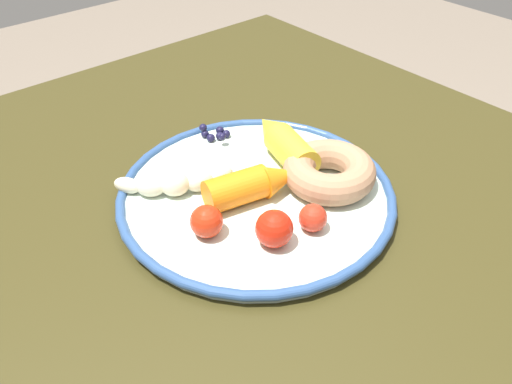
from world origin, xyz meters
The scene contains 10 objects.
dining_table centered at (0.00, 0.00, 0.67)m, with size 0.97×0.84×0.77m.
plate centered at (0.00, -0.03, 0.78)m, with size 0.34×0.34×0.02m.
banana centered at (-0.07, -0.10, 0.80)m, with size 0.09×0.13×0.03m.
carrot_orange centered at (0.01, -0.03, 0.80)m, with size 0.07×0.13×0.04m.
carrot_yellow centered at (-0.04, 0.05, 0.81)m, with size 0.14×0.08×0.04m.
donut centered at (0.05, 0.05, 0.80)m, with size 0.12×0.12×0.04m, color tan.
blueberry_pile centered at (-0.13, 0.01, 0.79)m, with size 0.05×0.04×0.02m.
tomato_near centered at (0.08, -0.07, 0.80)m, with size 0.04×0.04×0.04m, color red.
tomato_mid centered at (0.09, -0.02, 0.80)m, with size 0.03×0.03×0.03m, color red.
tomato_far centered at (0.02, -0.12, 0.80)m, with size 0.04×0.04×0.04m, color red.
Camera 1 is at (0.38, -0.35, 1.18)m, focal length 36.19 mm.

